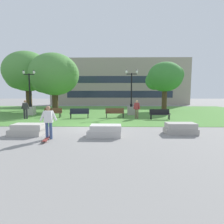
# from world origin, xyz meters

# --- Properties ---
(ground_plane) EXTENTS (140.00, 140.00, 0.00)m
(ground_plane) POSITION_xyz_m (0.00, 0.00, 0.00)
(ground_plane) COLOR gray
(grass_lawn) EXTENTS (40.00, 20.00, 0.02)m
(grass_lawn) POSITION_xyz_m (0.00, 10.00, 0.01)
(grass_lawn) COLOR #4C8438
(grass_lawn) RESTS_ON ground
(concrete_block_center) EXTENTS (1.85, 0.90, 0.64)m
(concrete_block_center) POSITION_xyz_m (-3.40, -2.49, 0.31)
(concrete_block_center) COLOR #B2ADA3
(concrete_block_center) RESTS_ON ground
(concrete_block_left) EXTENTS (1.82, 0.90, 0.64)m
(concrete_block_left) POSITION_xyz_m (0.99, -2.76, 0.31)
(concrete_block_left) COLOR #BCB7B2
(concrete_block_left) RESTS_ON ground
(concrete_block_right) EXTENTS (1.80, 0.90, 0.64)m
(concrete_block_right) POSITION_xyz_m (5.35, -2.04, 0.31)
(concrete_block_right) COLOR #9E9991
(concrete_block_right) RESTS_ON ground
(person_skateboarder) EXTENTS (0.83, 0.31, 1.71)m
(person_skateboarder) POSITION_xyz_m (-1.85, -3.35, 0.96)
(person_skateboarder) COLOR #384C7A
(person_skateboarder) RESTS_ON ground
(skateboard) EXTENTS (0.35, 1.04, 0.14)m
(skateboard) POSITION_xyz_m (-1.86, -3.75, 0.09)
(skateboard) COLOR maroon
(skateboard) RESTS_ON ground
(park_bench_near_left) EXTENTS (1.83, 0.66, 0.90)m
(park_bench_near_left) POSITION_xyz_m (-4.58, 4.79, 0.54)
(park_bench_near_left) COLOR brown
(park_bench_near_left) RESTS_ON grass_lawn
(park_bench_near_right) EXTENTS (1.82, 0.62, 0.90)m
(park_bench_near_right) POSITION_xyz_m (1.52, 4.71, 0.54)
(park_bench_near_right) COLOR brown
(park_bench_near_right) RESTS_ON grass_lawn
(park_bench_far_left) EXTENTS (1.80, 0.54, 0.90)m
(park_bench_far_left) POSITION_xyz_m (5.58, 3.62, 0.54)
(park_bench_far_left) COLOR black
(park_bench_far_left) RESTS_ON grass_lawn
(park_bench_far_right) EXTENTS (1.85, 0.73, 0.90)m
(park_bench_far_right) POSITION_xyz_m (-1.83, 4.28, 0.54)
(park_bench_far_right) COLOR #1E232D
(park_bench_far_right) RESTS_ON grass_lawn
(lamp_post_right) EXTENTS (1.32, 0.80, 4.82)m
(lamp_post_right) POSITION_xyz_m (-7.56, 6.49, 1.00)
(lamp_post_right) COLOR #ADA89E
(lamp_post_right) RESTS_ON grass_lawn
(lamp_post_center) EXTENTS (1.32, 0.80, 4.89)m
(lamp_post_center) POSITION_xyz_m (3.31, 6.89, 1.02)
(lamp_post_center) COLOR gray
(lamp_post_center) RESTS_ON grass_lawn
(tree_near_right) EXTENTS (6.54, 6.23, 7.38)m
(tree_near_right) POSITION_xyz_m (-6.29, 10.40, 4.68)
(tree_near_right) COLOR #42301E
(tree_near_right) RESTS_ON grass_lawn
(tree_far_left) EXTENTS (6.52, 6.21, 7.92)m
(tree_far_left) POSITION_xyz_m (-10.35, 11.70, 5.21)
(tree_far_left) COLOR #42301E
(tree_far_left) RESTS_ON grass_lawn
(tree_near_left) EXTENTS (4.83, 4.60, 6.50)m
(tree_near_left) POSITION_xyz_m (8.16, 11.71, 4.48)
(tree_near_left) COLOR #42301E
(tree_near_left) RESTS_ON grass_lawn
(person_bystander_near_lawn) EXTENTS (0.65, 0.43, 1.71)m
(person_bystander_near_lawn) POSITION_xyz_m (3.55, 4.04, 0.98)
(person_bystander_near_lawn) COLOR brown
(person_bystander_near_lawn) RESTS_ON grass_lawn
(person_bystander_far_lawn) EXTENTS (0.76, 0.34, 1.71)m
(person_bystander_far_lawn) POSITION_xyz_m (-6.68, 3.69, 0.98)
(person_bystander_far_lawn) COLOR #28282D
(person_bystander_far_lawn) RESTS_ON grass_lawn
(building_facade_distant) EXTENTS (28.95, 1.03, 9.59)m
(building_facade_distant) POSITION_xyz_m (2.49, 24.50, 4.79)
(building_facade_distant) COLOR gray
(building_facade_distant) RESTS_ON ground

